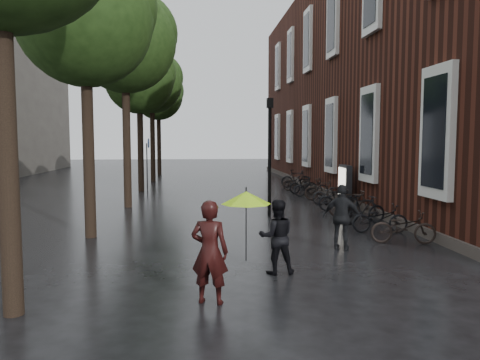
{
  "coord_description": "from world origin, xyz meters",
  "views": [
    {
      "loc": [
        -1.05,
        -6.61,
        2.81
      ],
      "look_at": [
        0.06,
        5.31,
        1.77
      ],
      "focal_mm": 35.0,
      "sensor_mm": 36.0,
      "label": 1
    }
  ],
  "objects": [
    {
      "name": "ground",
      "position": [
        0.0,
        0.0,
        0.0
      ],
      "size": [
        120.0,
        120.0,
        0.0
      ],
      "primitive_type": "plane",
      "color": "black"
    },
    {
      "name": "lamp_post",
      "position": [
        1.61,
        10.27,
        2.6
      ],
      "size": [
        0.22,
        0.22,
        4.29
      ],
      "rotation": [
        0.0,
        0.0,
        0.39
      ],
      "color": "black",
      "rests_on": "ground"
    },
    {
      "name": "lime_umbrella",
      "position": [
        -0.12,
        2.17,
        1.7
      ],
      "size": [
        0.96,
        0.96,
        1.43
      ],
      "rotation": [
        0.0,
        0.0,
        0.36
      ],
      "color": "black",
      "rests_on": "ground"
    },
    {
      "name": "cycle_sign",
      "position": [
        -3.67,
        18.97,
        1.89
      ],
      "size": [
        0.15,
        0.52,
        2.86
      ],
      "rotation": [
        0.0,
        0.0,
        -0.03
      ],
      "color": "#262628",
      "rests_on": "ground"
    },
    {
      "name": "person_burgundy",
      "position": [
        -0.84,
        1.25,
        0.9
      ],
      "size": [
        0.75,
        0.6,
        1.79
      ],
      "primitive_type": "imported",
      "rotation": [
        0.0,
        0.0,
        2.85
      ],
      "color": "black",
      "rests_on": "ground"
    },
    {
      "name": "parked_bicycles",
      "position": [
        4.56,
        12.61,
        0.47
      ],
      "size": [
        2.08,
        15.51,
        1.05
      ],
      "color": "black",
      "rests_on": "ground"
    },
    {
      "name": "street_trees",
      "position": [
        -3.99,
        15.91,
        6.34
      ],
      "size": [
        4.33,
        34.03,
        8.91
      ],
      "color": "black",
      "rests_on": "ground"
    },
    {
      "name": "ad_lightbox",
      "position": [
        5.06,
        12.16,
        0.88
      ],
      "size": [
        0.27,
        1.16,
        1.75
      ],
      "rotation": [
        0.0,
        0.0,
        -0.04
      ],
      "color": "black",
      "rests_on": "ground"
    },
    {
      "name": "person_black",
      "position": [
        0.61,
        2.92,
        0.78
      ],
      "size": [
        0.77,
        0.6,
        1.56
      ],
      "primitive_type": "imported",
      "rotation": [
        0.0,
        0.0,
        3.15
      ],
      "color": "black",
      "rests_on": "ground"
    },
    {
      "name": "brick_building",
      "position": [
        10.47,
        19.46,
        5.99
      ],
      "size": [
        10.2,
        33.2,
        12.0
      ],
      "color": "#38160F",
      "rests_on": "ground"
    },
    {
      "name": "pedestrian_walking",
      "position": [
        2.62,
        4.83,
        0.84
      ],
      "size": [
        1.06,
        0.79,
        1.67
      ],
      "primitive_type": "imported",
      "rotation": [
        0.0,
        0.0,
        2.7
      ],
      "color": "black",
      "rests_on": "ground"
    }
  ]
}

